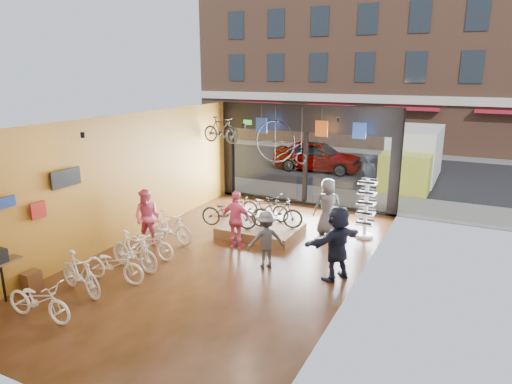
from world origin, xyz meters
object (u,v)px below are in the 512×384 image
Objects in this scene: customer_3 at (266,239)px; floor_bike_4 at (150,243)px; sunglasses_rack at (366,208)px; display_bike_right at (265,207)px; floor_bike_2 at (114,264)px; box_truck at (412,158)px; floor_bike_1 at (80,274)px; customer_2 at (237,220)px; floor_bike_0 at (39,300)px; hung_bike at (221,130)px; display_bike_mid at (277,213)px; floor_bike_3 at (134,251)px; customer_4 at (328,207)px; penny_farthing at (283,144)px; street_car at (317,156)px; display_bike_left at (229,213)px; display_platform at (261,230)px; customer_1 at (147,218)px; floor_bike_5 at (171,227)px; customer_5 at (337,243)px.

floor_bike_4 is at bearing -23.59° from customer_3.
sunglasses_rack is at bearing -48.34° from floor_bike_4.
customer_3 reaches higher than display_bike_right.
box_truck is at bearing -27.37° from floor_bike_2.
floor_bike_1 is 0.97× the size of customer_2.
hung_bike is (-0.67, 8.64, 2.49)m from floor_bike_0.
display_bike_mid is 0.86m from display_bike_right.
floor_bike_3 is 6.03m from customer_4.
sunglasses_rack is 1.17× the size of hung_bike.
floor_bike_2 is 1.01× the size of floor_bike_3.
display_bike_mid is (2.50, 3.01, 0.36)m from floor_bike_4.
sunglasses_rack is at bearing -22.38° from penny_farthing.
display_bike_right is 0.91× the size of sunglasses_rack.
floor_bike_3 is 0.93× the size of customer_4.
floor_bike_3 is at bearing 178.71° from street_car.
display_bike_left is at bearing 94.96° from display_bike_mid.
display_bike_left is at bearing -139.12° from hung_bike.
customer_2 is at bearing -97.14° from display_platform.
floor_bike_3 is 3.37m from display_bike_left.
display_bike_left is 1.07× the size of display_bike_right.
penny_farthing is at bearing -68.61° from hung_bike.
floor_bike_3 is 4.69m from display_bike_right.
street_car is at bearing 5.90° from floor_bike_3.
customer_4 reaches higher than floor_bike_0.
sunglasses_rack is at bearing -82.40° from display_bike_mid.
display_bike_left is 1.14× the size of hung_bike.
floor_bike_3 is 3.02m from customer_2.
floor_bike_0 is at bearing 31.41° from customer_4.
customer_1 is at bearing -173.31° from hung_bike.
customer_5 is (5.16, -0.20, 0.45)m from floor_bike_5.
customer_2 is (-3.41, -10.14, -0.38)m from box_truck.
floor_bike_2 is 7.60m from penny_farthing.
customer_3 is at bearing -136.57° from display_bike_left.
floor_bike_1 is at bearing -101.71° from penny_farthing.
display_platform is 3.72m from customer_5.
customer_3 is at bearing -9.65° from customer_1.
floor_bike_0 is 9.25m from sunglasses_rack.
floor_bike_3 is 0.70× the size of display_platform.
box_truck is 15.20m from floor_bike_1.
display_bike_left reaches higher than floor_bike_4.
customer_2 is 3.27m from customer_5.
street_car is 11.68m from floor_bike_5.
customer_3 is (3.22, 3.23, 0.27)m from floor_bike_1.
sunglasses_rack is (3.10, 0.65, 0.18)m from display_bike_right.
street_car is 2.70× the size of floor_bike_2.
customer_1 reaches higher than display_bike_mid.
floor_bike_2 is at bearing 164.81° from display_bike_right.
floor_bike_4 is 2.52m from customer_2.
floor_bike_5 is 3.25m from display_bike_mid.
customer_5 reaches higher than display_bike_left.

